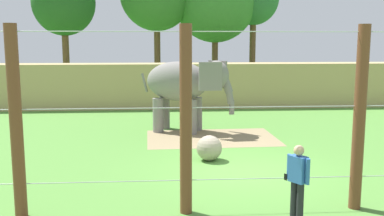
# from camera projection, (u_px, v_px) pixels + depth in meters

# --- Properties ---
(ground_plane) EXTENTS (120.00, 120.00, 0.00)m
(ground_plane) POSITION_uv_depth(u_px,v_px,m) (245.00, 171.00, 12.99)
(ground_plane) COLOR #518938
(dirt_patch) EXTENTS (5.15, 3.47, 0.01)m
(dirt_patch) POSITION_uv_depth(u_px,v_px,m) (212.00, 138.00, 17.40)
(dirt_patch) COLOR #937F5B
(dirt_patch) RESTS_ON ground
(embankment_wall) EXTENTS (36.00, 1.80, 2.49)m
(embankment_wall) POSITION_uv_depth(u_px,v_px,m) (204.00, 85.00, 25.20)
(embankment_wall) COLOR tan
(embankment_wall) RESTS_ON ground
(elephant) EXTENTS (3.84, 2.41, 2.99)m
(elephant) POSITION_uv_depth(u_px,v_px,m) (185.00, 85.00, 18.30)
(elephant) COLOR gray
(elephant) RESTS_ON ground
(enrichment_ball) EXTENTS (0.81, 0.81, 0.81)m
(enrichment_ball) POSITION_uv_depth(u_px,v_px,m) (209.00, 148.00, 14.11)
(enrichment_ball) COLOR gray
(enrichment_ball) RESTS_ON ground
(cable_fence) EXTENTS (11.99, 0.27, 4.17)m
(cable_fence) POSITION_uv_depth(u_px,v_px,m) (273.00, 120.00, 9.73)
(cable_fence) COLOR brown
(cable_fence) RESTS_ON ground
(zookeeper) EXTENTS (0.44, 0.52, 1.67)m
(zookeeper) POSITION_uv_depth(u_px,v_px,m) (298.00, 180.00, 9.26)
(zookeeper) COLOR #232328
(zookeeper) RESTS_ON ground
(tree_right_of_centre) EXTENTS (4.10, 4.10, 8.37)m
(tree_right_of_centre) POSITION_uv_depth(u_px,v_px,m) (64.00, 3.00, 28.92)
(tree_right_of_centre) COLOR brown
(tree_right_of_centre) RESTS_ON ground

